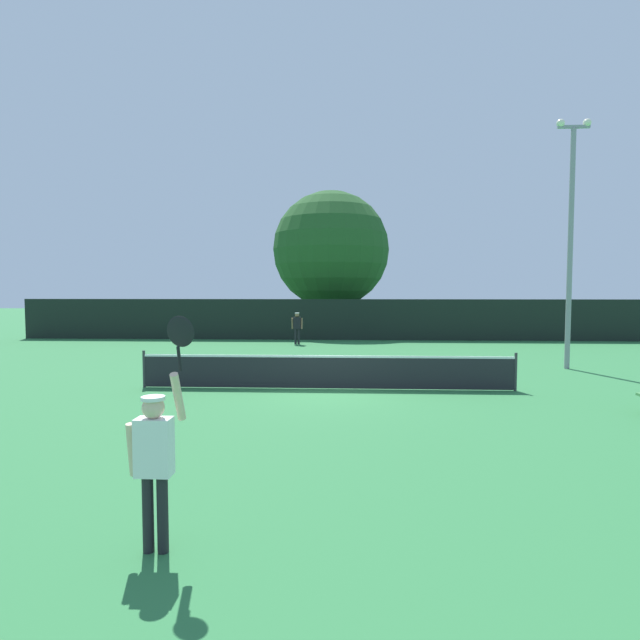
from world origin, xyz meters
TOP-DOWN VIEW (x-y plane):
  - ground_plane at (0.00, 0.00)m, footprint 120.00×120.00m
  - tennis_net at (0.00, 0.00)m, footprint 10.64×0.08m
  - perimeter_fence at (0.00, 14.15)m, footprint 35.86×0.12m
  - player_serving at (-1.50, -9.08)m, footprint 0.67×0.40m
  - player_receiving at (-1.95, 11.75)m, footprint 0.57×0.24m
  - tennis_ball at (-0.63, 2.62)m, footprint 0.07×0.07m
  - light_pole at (8.46, 4.16)m, footprint 1.18×0.28m
  - large_tree at (-0.43, 19.45)m, footprint 7.64×7.64m
  - parked_car_near at (-3.40, 20.99)m, footprint 2.17×4.31m
  - parked_car_mid at (2.00, 19.54)m, footprint 2.20×4.33m
  - parked_car_far at (9.69, 22.18)m, footprint 1.94×4.22m

SIDE VIEW (x-z plane):
  - ground_plane at x=0.00m, z-range 0.00..0.00m
  - tennis_ball at x=-0.63m, z-range 0.00..0.07m
  - tennis_net at x=0.00m, z-range -0.02..1.05m
  - parked_car_near at x=-3.40m, z-range -0.07..1.62m
  - parked_car_mid at x=2.00m, z-range -0.07..1.62m
  - parked_car_far at x=9.69m, z-range -0.07..1.62m
  - player_receiving at x=-1.95m, z-range 0.18..1.82m
  - player_serving at x=-1.50m, z-range -0.15..2.40m
  - perimeter_fence at x=0.00m, z-range 0.00..2.29m
  - light_pole at x=8.46m, z-range 0.57..9.33m
  - large_tree at x=-0.43m, z-range 0.81..10.09m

